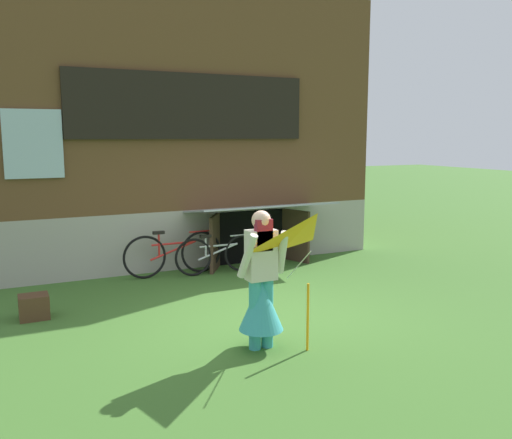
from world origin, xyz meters
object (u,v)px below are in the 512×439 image
Objects in this scene: kite at (317,247)px; bicycle_red at (173,254)px; wooden_crate at (34,307)px; bicycle_silver at (218,254)px; person at (261,291)px.

kite is 0.85× the size of bicycle_red.
kite reaches higher than wooden_crate.
bicycle_red is 2.80m from wooden_crate.
wooden_crate is (-3.16, -1.20, -0.19)m from bicycle_silver.
bicycle_silver is (0.41, 3.97, -0.91)m from kite.
person is 4.24× the size of wooden_crate.
person reaches higher than bicycle_red.
bicycle_red is (0.08, 3.68, -0.29)m from person.
kite is 4.09m from bicycle_silver.
wooden_crate is (-2.40, -1.42, -0.23)m from bicycle_red.
bicycle_silver is (0.84, 3.47, -0.33)m from person.
kite is (0.43, -0.50, 0.58)m from person.
bicycle_silver reaches higher than wooden_crate.
wooden_crate is (-2.75, 2.76, -1.10)m from kite.
kite is 4.29m from bicycle_red.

